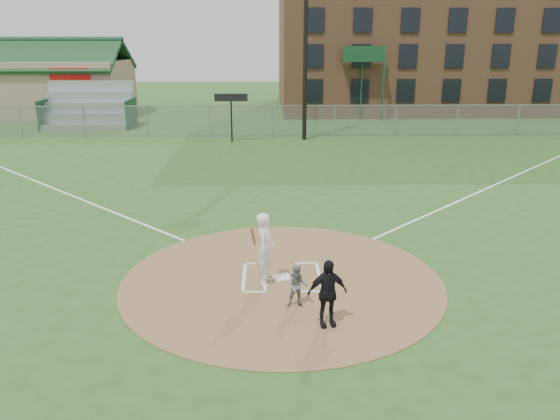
{
  "coord_description": "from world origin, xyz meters",
  "views": [
    {
      "loc": [
        -0.38,
        -13.14,
        6.06
      ],
      "look_at": [
        0.0,
        2.0,
        1.3
      ],
      "focal_mm": 35.0,
      "sensor_mm": 36.0,
      "label": 1
    }
  ],
  "objects_px": {
    "batter_at_plate": "(265,249)",
    "umpire": "(327,293)",
    "catcher": "(298,286)",
    "home_plate": "(282,277)"
  },
  "relations": [
    {
      "from": "batter_at_plate",
      "to": "umpire",
      "type": "bearing_deg",
      "value": -58.87
    },
    {
      "from": "catcher",
      "to": "batter_at_plate",
      "type": "xyz_separation_m",
      "value": [
        -0.75,
        1.33,
        0.43
      ]
    },
    {
      "from": "home_plate",
      "to": "umpire",
      "type": "xyz_separation_m",
      "value": [
        0.92,
        -2.5,
        0.75
      ]
    },
    {
      "from": "catcher",
      "to": "home_plate",
      "type": "bearing_deg",
      "value": 101.3
    },
    {
      "from": "home_plate",
      "to": "catcher",
      "type": "xyz_separation_m",
      "value": [
        0.33,
        -1.61,
        0.51
      ]
    },
    {
      "from": "umpire",
      "to": "batter_at_plate",
      "type": "distance_m",
      "value": 2.6
    },
    {
      "from": "umpire",
      "to": "home_plate",
      "type": "bearing_deg",
      "value": 97.62
    },
    {
      "from": "catcher",
      "to": "batter_at_plate",
      "type": "height_order",
      "value": "batter_at_plate"
    },
    {
      "from": "home_plate",
      "to": "batter_at_plate",
      "type": "distance_m",
      "value": 1.06
    },
    {
      "from": "batter_at_plate",
      "to": "catcher",
      "type": "bearing_deg",
      "value": -60.74
    }
  ]
}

